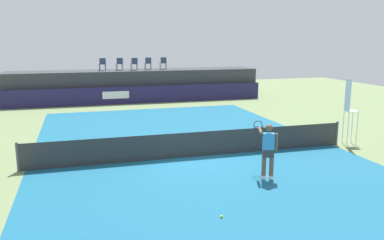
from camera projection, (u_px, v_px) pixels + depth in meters
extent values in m
plane|color=#6B7F51|center=(176.00, 138.00, 17.83)|extent=(48.00, 48.00, 0.00)
cube|color=#16597A|center=(195.00, 156.00, 15.00)|extent=(12.00, 22.00, 0.00)
cube|color=#231E4C|center=(140.00, 95.00, 27.59)|extent=(18.00, 0.20, 1.20)
cube|color=white|center=(116.00, 95.00, 27.02)|extent=(1.80, 0.02, 0.50)
cube|color=#38383D|center=(136.00, 85.00, 29.19)|extent=(18.00, 2.80, 2.20)
cylinder|color=#2D3D56|center=(105.00, 67.00, 28.57)|extent=(0.04, 0.04, 0.44)
cylinder|color=#2D3D56|center=(99.00, 67.00, 28.45)|extent=(0.04, 0.04, 0.44)
cylinder|color=#2D3D56|center=(106.00, 68.00, 28.19)|extent=(0.04, 0.04, 0.44)
cylinder|color=#2D3D56|center=(100.00, 68.00, 28.07)|extent=(0.04, 0.04, 0.44)
cube|color=#2D3D56|center=(102.00, 64.00, 28.27)|extent=(0.46, 0.46, 0.03)
cube|color=#2D3D56|center=(103.00, 61.00, 28.04)|extent=(0.44, 0.04, 0.42)
cylinder|color=#2D3D56|center=(122.00, 67.00, 28.97)|extent=(0.04, 0.04, 0.44)
cylinder|color=#2D3D56|center=(116.00, 67.00, 28.85)|extent=(0.04, 0.04, 0.44)
cylinder|color=#2D3D56|center=(123.00, 67.00, 28.60)|extent=(0.04, 0.04, 0.44)
cylinder|color=#2D3D56|center=(117.00, 67.00, 28.47)|extent=(0.04, 0.04, 0.44)
cube|color=#2D3D56|center=(119.00, 64.00, 28.68)|extent=(0.46, 0.46, 0.03)
cube|color=#2D3D56|center=(120.00, 61.00, 28.44)|extent=(0.44, 0.04, 0.42)
cylinder|color=#2D3D56|center=(136.00, 67.00, 28.97)|extent=(0.04, 0.04, 0.44)
cylinder|color=#2D3D56|center=(131.00, 67.00, 28.84)|extent=(0.04, 0.04, 0.44)
cylinder|color=#2D3D56|center=(137.00, 67.00, 28.59)|extent=(0.04, 0.04, 0.44)
cylinder|color=#2D3D56|center=(132.00, 67.00, 28.46)|extent=(0.04, 0.04, 0.44)
cube|color=#2D3D56|center=(134.00, 64.00, 28.67)|extent=(0.46, 0.46, 0.03)
cube|color=#2D3D56|center=(135.00, 61.00, 28.43)|extent=(0.44, 0.04, 0.42)
cylinder|color=#2D3D56|center=(150.00, 66.00, 29.55)|extent=(0.04, 0.04, 0.44)
cylinder|color=#2D3D56|center=(145.00, 66.00, 29.46)|extent=(0.04, 0.04, 0.44)
cylinder|color=#2D3D56|center=(151.00, 67.00, 29.17)|extent=(0.04, 0.04, 0.44)
cylinder|color=#2D3D56|center=(146.00, 67.00, 29.07)|extent=(0.04, 0.04, 0.44)
cube|color=#2D3D56|center=(148.00, 63.00, 29.27)|extent=(0.46, 0.46, 0.03)
cube|color=#2D3D56|center=(148.00, 60.00, 29.03)|extent=(0.44, 0.04, 0.42)
cylinder|color=#2D3D56|center=(165.00, 66.00, 29.90)|extent=(0.04, 0.04, 0.44)
cylinder|color=#2D3D56|center=(160.00, 66.00, 29.80)|extent=(0.04, 0.04, 0.44)
cylinder|color=#2D3D56|center=(166.00, 66.00, 29.52)|extent=(0.04, 0.04, 0.44)
cylinder|color=#2D3D56|center=(161.00, 66.00, 29.41)|extent=(0.04, 0.04, 0.44)
cube|color=#2D3D56|center=(163.00, 63.00, 29.61)|extent=(0.44, 0.44, 0.03)
cube|color=#2D3D56|center=(164.00, 60.00, 29.37)|extent=(0.44, 0.03, 0.42)
cylinder|color=white|center=(357.00, 128.00, 16.57)|extent=(0.04, 0.04, 1.40)
cylinder|color=white|center=(352.00, 126.00, 16.96)|extent=(0.04, 0.04, 1.40)
cylinder|color=white|center=(348.00, 129.00, 16.52)|extent=(0.04, 0.04, 1.40)
cylinder|color=white|center=(343.00, 127.00, 16.91)|extent=(0.04, 0.04, 1.40)
cube|color=white|center=(351.00, 111.00, 16.60)|extent=(0.50, 0.50, 0.03)
cube|color=white|center=(348.00, 95.00, 16.44)|extent=(0.09, 0.44, 1.33)
cube|color=#2D2D2D|center=(195.00, 144.00, 14.91)|extent=(12.40, 0.02, 0.95)
cylinder|color=#4C4C51|center=(18.00, 157.00, 13.20)|extent=(0.10, 0.10, 1.00)
cylinder|color=#4C4C51|center=(337.00, 133.00, 16.61)|extent=(0.10, 0.10, 1.00)
cube|color=white|center=(271.00, 177.00, 12.60)|extent=(0.20, 0.29, 0.10)
cylinder|color=brown|center=(272.00, 163.00, 12.51)|extent=(0.14, 0.14, 0.82)
cube|color=white|center=(263.00, 177.00, 12.62)|extent=(0.20, 0.29, 0.10)
cylinder|color=brown|center=(264.00, 163.00, 12.53)|extent=(0.14, 0.14, 0.82)
cube|color=#333338|center=(268.00, 153.00, 12.45)|extent=(0.39, 0.32, 0.24)
cube|color=#338CCC|center=(269.00, 142.00, 12.38)|extent=(0.41, 0.31, 0.56)
sphere|color=brown|center=(269.00, 128.00, 12.29)|extent=(0.22, 0.22, 0.22)
cylinder|color=brown|center=(276.00, 143.00, 12.37)|extent=(0.09, 0.09, 0.60)
cylinder|color=brown|center=(260.00, 130.00, 12.60)|extent=(0.29, 0.60, 0.14)
cylinder|color=black|center=(259.00, 127.00, 13.01)|extent=(0.29, 0.13, 0.03)
torus|color=black|center=(258.00, 125.00, 13.29)|extent=(0.29, 0.13, 0.30)
sphere|color=#D8EA33|center=(222.00, 216.00, 9.81)|extent=(0.07, 0.07, 0.07)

